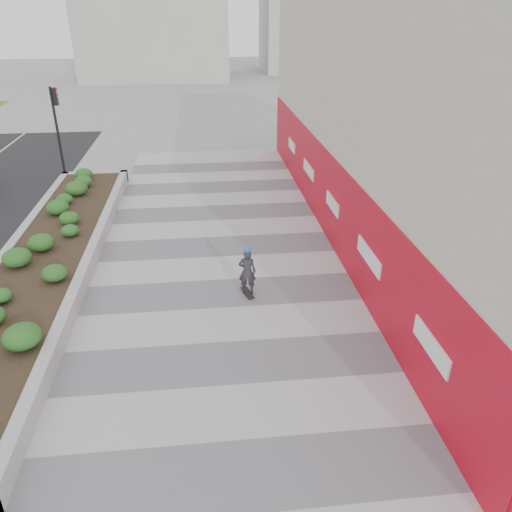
% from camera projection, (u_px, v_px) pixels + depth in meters
% --- Properties ---
extents(ground, '(160.00, 160.00, 0.00)m').
position_uv_depth(ground, '(236.00, 418.00, 10.23)').
color(ground, gray).
rests_on(ground, ground).
extents(walkway, '(8.00, 36.00, 0.01)m').
position_uv_depth(walkway, '(227.00, 333.00, 12.89)').
color(walkway, '#A8A8AD').
rests_on(walkway, ground).
extents(building, '(6.04, 24.08, 8.00)m').
position_uv_depth(building, '(417.00, 123.00, 17.10)').
color(building, '#BBB0A0').
rests_on(building, ground).
extents(planter, '(3.00, 18.00, 0.90)m').
position_uv_depth(planter, '(45.00, 259.00, 15.72)').
color(planter, '#9E9EA0').
rests_on(planter, ground).
extents(traffic_signal_near, '(0.33, 0.28, 4.20)m').
position_uv_depth(traffic_signal_near, '(57.00, 118.00, 23.81)').
color(traffic_signal_near, black).
rests_on(traffic_signal_near, ground).
extents(manhole_cover, '(0.44, 0.44, 0.01)m').
position_uv_depth(manhole_cover, '(246.00, 331.00, 12.94)').
color(manhole_cover, '#595654').
rests_on(manhole_cover, ground).
extents(skateboarder, '(0.56, 0.75, 1.53)m').
position_uv_depth(skateboarder, '(247.00, 271.00, 14.26)').
color(skateboarder, beige).
rests_on(skateboarder, ground).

